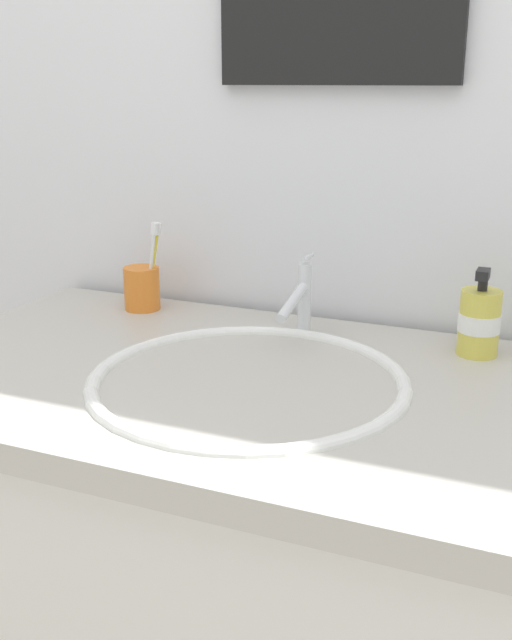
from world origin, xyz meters
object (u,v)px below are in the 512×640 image
at_px(toothbrush_cup, 142,288).
at_px(soap_dispenser, 479,321).
at_px(toothbrush_yellow, 154,259).
at_px(toothbrush_white, 151,260).
at_px(faucet, 301,298).

distance_m(toothbrush_cup, soap_dispenser, 0.65).
xyz_separation_m(toothbrush_cup, toothbrush_yellow, (0.03, 0.00, 0.06)).
height_order(toothbrush_yellow, soap_dispenser, toothbrush_yellow).
relative_size(toothbrush_cup, toothbrush_white, 0.49).
bearing_deg(soap_dispenser, toothbrush_yellow, 178.42).
bearing_deg(toothbrush_white, faucet, -6.16).
relative_size(toothbrush_white, soap_dispenser, 1.17).
relative_size(toothbrush_cup, soap_dispenser, 0.57).
relative_size(faucet, toothbrush_white, 0.94).
bearing_deg(toothbrush_cup, faucet, -6.06).
bearing_deg(toothbrush_white, toothbrush_yellow, 85.18).
bearing_deg(faucet, toothbrush_cup, 173.94).
bearing_deg(toothbrush_yellow, toothbrush_white, -94.82).
relative_size(faucet, soap_dispenser, 1.10).
bearing_deg(faucet, soap_dispenser, 4.54).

